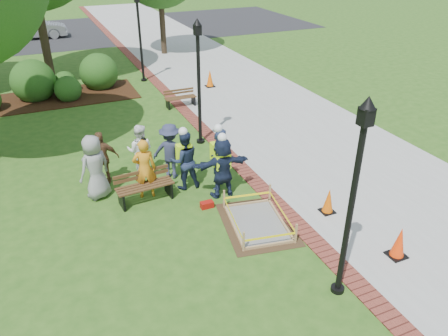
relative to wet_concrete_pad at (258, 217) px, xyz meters
name	(u,v)px	position (x,y,z in m)	size (l,w,h in m)	color
ground	(225,227)	(-0.81, 0.23, -0.23)	(100.00, 100.00, 0.00)	#285116
sidewalk	(236,88)	(4.19, 10.23, -0.22)	(6.00, 60.00, 0.02)	#9E9E99
brick_edging	(171,97)	(0.94, 10.23, -0.22)	(0.50, 60.00, 0.03)	maroon
mulch_bed	(57,98)	(-3.81, 12.23, -0.21)	(7.00, 3.00, 0.05)	#381E0F
parking_lot	(81,32)	(-0.81, 27.23, -0.23)	(36.00, 12.00, 0.01)	black
wet_concrete_pad	(258,217)	(0.00, 0.00, 0.00)	(2.07, 2.56, 0.55)	#47331E
bench_near	(145,192)	(-2.33, 2.24, 0.04)	(1.61, 0.65, 0.85)	brown
bench_far	(181,101)	(0.96, 8.97, 0.00)	(1.33, 0.45, 0.72)	#56361D
cone_front	(399,243)	(2.35, -2.41, 0.15)	(0.41, 0.41, 0.80)	black
cone_back	(328,201)	(1.96, -0.26, 0.12)	(0.37, 0.37, 0.73)	black
cone_far	(210,79)	(3.13, 10.98, 0.17)	(0.42, 0.42, 0.84)	black
toolbox	(207,205)	(-0.90, 1.25, -0.15)	(0.35, 0.19, 0.18)	#96110B
lamp_near	(354,189)	(0.44, -2.77, 2.25)	(0.28, 0.28, 4.26)	black
lamp_mid	(199,74)	(0.44, 5.23, 2.25)	(0.28, 0.28, 4.26)	black
lamp_far	(139,30)	(0.44, 13.23, 2.25)	(0.28, 0.28, 4.26)	black
shrub_b	(37,99)	(-4.67, 12.48, -0.23)	(1.92, 1.92, 1.92)	#1C4D16
shrub_c	(70,100)	(-3.33, 11.75, -0.23)	(1.18, 1.18, 1.18)	#1C4D16
shrub_d	(101,88)	(-1.74, 12.98, -0.23)	(1.78, 1.78, 1.78)	#1C4D16
shrub_e	(67,92)	(-3.33, 12.95, -0.23)	(1.07, 1.07, 1.07)	#1C4D16
casual_person_a	(95,167)	(-3.49, 3.00, 0.70)	(0.71, 0.62, 1.87)	gray
casual_person_b	(145,169)	(-2.24, 2.49, 0.64)	(0.61, 0.45, 1.75)	orange
casual_person_c	(140,151)	(-2.05, 3.73, 0.59)	(0.62, 0.53, 1.66)	white
casual_person_d	(102,158)	(-3.18, 3.71, 0.58)	(0.58, 0.43, 1.63)	brown
casual_person_e	(171,151)	(-1.25, 3.26, 0.63)	(0.66, 0.60, 1.72)	#2B2F4C
hivis_worker_a	(222,165)	(-0.26, 1.67, 0.72)	(0.59, 0.40, 1.92)	#182440
hivis_worker_b	(218,157)	(-0.19, 2.12, 0.75)	(0.65, 0.70, 1.99)	#1D314B
hivis_worker_c	(184,158)	(-1.07, 2.51, 0.71)	(0.58, 0.39, 1.90)	#191F41
parked_car_b	(37,39)	(-3.99, 26.05, -0.23)	(4.69, 2.04, 1.53)	#99989D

